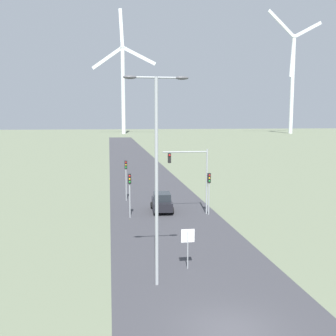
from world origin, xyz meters
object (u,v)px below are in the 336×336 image
object	(u,v)px
traffic_light_post_near_right	(209,184)
traffic_light_mast_overhead	(192,168)
streetlamp	(156,159)
traffic_light_post_mid_left	(126,172)
stop_sign_near	(188,241)
wind_turbine_center	(293,75)
traffic_light_post_near_left	(130,186)
wind_turbine_left	(123,81)
car_approaching	(162,202)

from	to	relation	value
traffic_light_post_near_right	traffic_light_mast_overhead	world-z (taller)	traffic_light_mast_overhead
streetlamp	traffic_light_post_mid_left	world-z (taller)	streetlamp
stop_sign_near	traffic_light_mast_overhead	size ratio (longest dim) A/B	0.40
traffic_light_post_mid_left	wind_turbine_center	size ratio (longest dim) A/B	0.07
streetlamp	stop_sign_near	size ratio (longest dim) A/B	4.56
traffic_light_post_near_left	wind_turbine_left	size ratio (longest dim) A/B	0.06
streetlamp	stop_sign_near	xyz separation A→B (m)	(2.10, 2.00, -5.17)
traffic_light_mast_overhead	wind_turbine_center	world-z (taller)	wind_turbine_center
traffic_light_post_near_right	wind_turbine_center	distance (m)	206.45
wind_turbine_center	traffic_light_post_near_right	bearing A→B (deg)	-117.75
stop_sign_near	traffic_light_post_near_right	xyz separation A→B (m)	(4.56, 12.74, 1.17)
streetlamp	wind_turbine_center	xyz separation A→B (m)	(101.75, 195.46, 26.33)
traffic_light_post_mid_left	streetlamp	bearing A→B (deg)	-88.21
traffic_light_post_near_right	wind_turbine_center	world-z (taller)	wind_turbine_center
traffic_light_post_near_left	traffic_light_post_mid_left	distance (m)	7.45
traffic_light_post_near_right	wind_turbine_left	bearing A→B (deg)	90.27
car_approaching	traffic_light_post_near_left	bearing A→B (deg)	-148.50
stop_sign_near	wind_turbine_center	xyz separation A→B (m)	(99.65, 193.46, 31.50)
wind_turbine_left	wind_turbine_center	xyz separation A→B (m)	(95.97, -9.17, 3.68)
traffic_light_post_near_left	wind_turbine_center	bearing A→B (deg)	60.47
traffic_light_post_mid_left	car_approaching	size ratio (longest dim) A/B	1.05
streetlamp	traffic_light_post_mid_left	bearing A→B (deg)	91.79
stop_sign_near	traffic_light_post_mid_left	xyz separation A→B (m)	(-2.79, 20.11, 1.51)
streetlamp	wind_turbine_left	distance (m)	205.96
streetlamp	car_approaching	size ratio (longest dim) A/B	2.64
streetlamp	wind_turbine_left	bearing A→B (deg)	88.38
car_approaching	wind_turbine_center	size ratio (longest dim) A/B	0.06
car_approaching	wind_turbine_center	world-z (taller)	wind_turbine_center
traffic_light_post_near_left	traffic_light_post_near_right	distance (m)	7.34
traffic_light_post_mid_left	traffic_light_mast_overhead	xyz separation A→B (m)	(5.79, -7.04, 1.13)
streetlamp	stop_sign_near	world-z (taller)	streetlamp
wind_turbine_center	stop_sign_near	bearing A→B (deg)	-117.25
wind_turbine_left	stop_sign_near	bearing A→B (deg)	-91.04
traffic_light_post_near_right	traffic_light_post_mid_left	xyz separation A→B (m)	(-7.35, 7.37, 0.34)
streetlamp	wind_turbine_left	size ratio (longest dim) A/B	0.16
stop_sign_near	traffic_light_post_mid_left	distance (m)	20.36
traffic_light_post_near_right	car_approaching	world-z (taller)	traffic_light_post_near_right
traffic_light_post_mid_left	traffic_light_mast_overhead	distance (m)	9.18
wind_turbine_left	traffic_light_post_mid_left	bearing A→B (deg)	-92.03
stop_sign_near	wind_turbine_left	size ratio (longest dim) A/B	0.04
car_approaching	streetlamp	bearing A→B (deg)	-98.53
traffic_light_post_mid_left	wind_turbine_left	world-z (taller)	wind_turbine_left
streetlamp	traffic_light_post_near_right	size ratio (longest dim) A/B	2.84
traffic_light_post_mid_left	car_approaching	xyz separation A→B (m)	(3.18, -5.50, -2.30)
stop_sign_near	car_approaching	distance (m)	14.63
streetlamp	traffic_light_post_near_left	bearing A→B (deg)	92.65
traffic_light_post_near_left	wind_turbine_left	distance (m)	191.93
traffic_light_post_near_left	traffic_light_post_near_right	xyz separation A→B (m)	(7.34, 0.07, -0.07)
wind_turbine_left	wind_turbine_center	distance (m)	96.48
stop_sign_near	traffic_light_post_mid_left	world-z (taller)	traffic_light_post_mid_left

